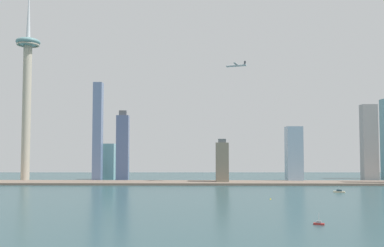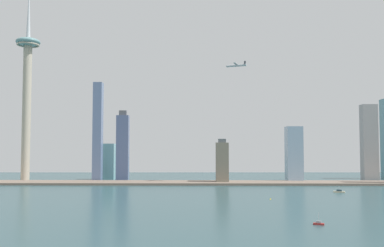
# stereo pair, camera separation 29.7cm
# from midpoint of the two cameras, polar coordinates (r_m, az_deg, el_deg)

# --- Properties ---
(waterfront_pier) EXTENTS (939.17, 63.91, 3.51)m
(waterfront_pier) POSITION_cam_midpoint_polar(r_m,az_deg,el_deg) (695.85, 3.22, -8.10)
(waterfront_pier) COLOR #766557
(waterfront_pier) RESTS_ON ground
(observation_tower) EXTENTS (42.09, 42.09, 355.17)m
(observation_tower) POSITION_cam_midpoint_polar(r_m,az_deg,el_deg) (798.27, -21.65, 5.39)
(observation_tower) COLOR #B4A893
(observation_tower) RESTS_ON ground
(skyscraper_0) EXTENTS (26.22, 18.91, 136.49)m
(skyscraper_0) POSITION_cam_midpoint_polar(r_m,az_deg,el_deg) (804.16, 23.08, -2.45)
(skyscraper_0) COLOR #A19D9E
(skyscraper_0) RESTS_ON ground
(skyscraper_1) EXTENTS (27.05, 27.97, 96.57)m
(skyscraper_1) POSITION_cam_midpoint_polar(r_m,az_deg,el_deg) (750.61, 13.77, -4.10)
(skyscraper_1) COLOR #8FACC6
(skyscraper_1) RESTS_ON ground
(skyscraper_2) EXTENTS (21.92, 14.12, 126.73)m
(skyscraper_2) POSITION_cam_midpoint_polar(r_m,az_deg,el_deg) (760.39, -9.49, -3.21)
(skyscraper_2) COLOR slate
(skyscraper_2) RESTS_ON ground
(skyscraper_3) EXTENTS (15.55, 16.35, 175.96)m
(skyscraper_3) POSITION_cam_midpoint_polar(r_m,az_deg,el_deg) (758.25, -12.79, -1.10)
(skyscraper_3) COLOR slate
(skyscraper_3) RESTS_ON ground
(skyscraper_4) EXTENTS (24.68, 22.79, 67.14)m
(skyscraper_4) POSITION_cam_midpoint_polar(r_m,az_deg,el_deg) (797.65, -11.40, -5.13)
(skyscraper_4) COLOR #75B1B7
(skyscraper_4) RESTS_ON ground
(skyscraper_6) EXTENTS (20.59, 25.13, 74.40)m
(skyscraper_6) POSITION_cam_midpoint_polar(r_m,az_deg,el_deg) (700.21, 4.14, -5.32)
(skyscraper_6) COLOR slate
(skyscraper_6) RESTS_ON ground
(boat_0) EXTENTS (15.09, 9.93, 9.70)m
(boat_0) POSITION_cam_midpoint_polar(r_m,az_deg,el_deg) (597.76, 19.50, -8.76)
(boat_0) COLOR beige
(boat_0) RESTS_ON ground
(boat_1) EXTENTS (8.47, 5.08, 9.46)m
(boat_1) POSITION_cam_midpoint_polar(r_m,az_deg,el_deg) (349.18, 16.96, -12.95)
(boat_1) COLOR #B52C29
(boat_1) RESTS_ON ground
(channel_buoy_0) EXTENTS (1.73, 1.73, 1.57)m
(channel_buoy_0) POSITION_cam_midpoint_polar(r_m,az_deg,el_deg) (499.63, 10.67, -10.09)
(channel_buoy_0) COLOR yellow
(channel_buoy_0) RESTS_ON ground
(airplane) EXTENTS (34.66, 33.35, 8.90)m
(airplane) POSITION_cam_midpoint_polar(r_m,az_deg,el_deg) (716.06, 6.04, 7.91)
(airplane) COLOR #B3BAC0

